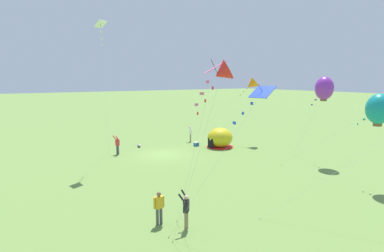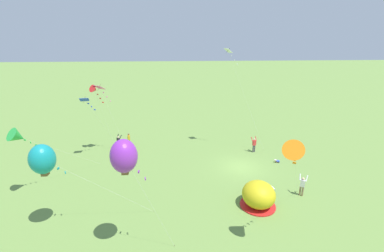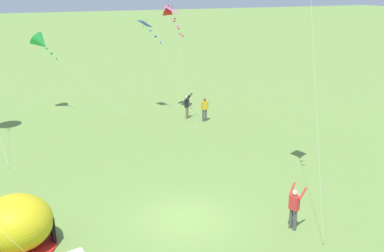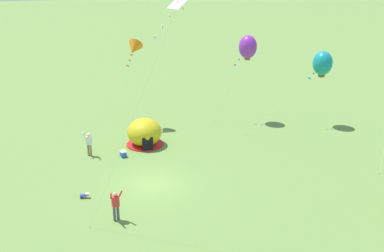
{
  "view_description": "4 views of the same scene",
  "coord_description": "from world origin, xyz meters",
  "px_view_note": "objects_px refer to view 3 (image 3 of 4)",
  "views": [
    {
      "loc": [
        12.79,
        25.29,
        7.25
      ],
      "look_at": [
        -1.76,
        2.44,
        2.98
      ],
      "focal_mm": 28.0,
      "sensor_mm": 36.0,
      "label": 1
    },
    {
      "loc": [
        -23.61,
        7.03,
        12.54
      ],
      "look_at": [
        3.01,
        4.93,
        3.68
      ],
      "focal_mm": 24.0,
      "sensor_mm": 36.0,
      "label": 2
    },
    {
      "loc": [
        -6.35,
        -15.66,
        9.49
      ],
      "look_at": [
        1.37,
        2.52,
        3.2
      ],
      "focal_mm": 42.0,
      "sensor_mm": 36.0,
      "label": 3
    },
    {
      "loc": [
        25.13,
        -3.24,
        13.21
      ],
      "look_at": [
        -0.75,
        2.76,
        3.44
      ],
      "focal_mm": 42.0,
      "sensor_mm": 36.0,
      "label": 4
    }
  ],
  "objects_px": {
    "popup_tent": "(16,224)",
    "kite_red": "(169,13)",
    "kite_green": "(41,43)",
    "kite_pink": "(172,13)",
    "person_far_back": "(205,108)",
    "kite_blue": "(147,27)",
    "person_center_field": "(294,207)",
    "person_near_tent": "(187,105)"
  },
  "relations": [
    {
      "from": "popup_tent",
      "to": "person_center_field",
      "type": "xyz_separation_m",
      "value": [
        10.28,
        -2.88,
        0.0
      ]
    },
    {
      "from": "person_center_field",
      "to": "kite_red",
      "type": "height_order",
      "value": "kite_red"
    },
    {
      "from": "person_center_field",
      "to": "kite_blue",
      "type": "distance_m",
      "value": 19.34
    },
    {
      "from": "person_far_back",
      "to": "kite_green",
      "type": "bearing_deg",
      "value": 146.19
    },
    {
      "from": "kite_red",
      "to": "person_near_tent",
      "type": "bearing_deg",
      "value": -74.7
    },
    {
      "from": "kite_blue",
      "to": "kite_green",
      "type": "height_order",
      "value": "kite_blue"
    },
    {
      "from": "kite_green",
      "to": "kite_pink",
      "type": "distance_m",
      "value": 10.0
    },
    {
      "from": "kite_red",
      "to": "popup_tent",
      "type": "bearing_deg",
      "value": -127.82
    },
    {
      "from": "person_far_back",
      "to": "person_near_tent",
      "type": "bearing_deg",
      "value": 130.5
    },
    {
      "from": "kite_pink",
      "to": "person_center_field",
      "type": "bearing_deg",
      "value": -94.71
    },
    {
      "from": "person_far_back",
      "to": "kite_red",
      "type": "distance_m",
      "value": 7.33
    },
    {
      "from": "kite_blue",
      "to": "kite_red",
      "type": "height_order",
      "value": "kite_red"
    },
    {
      "from": "person_far_back",
      "to": "kite_green",
      "type": "height_order",
      "value": "kite_green"
    },
    {
      "from": "popup_tent",
      "to": "person_center_field",
      "type": "distance_m",
      "value": 10.68
    },
    {
      "from": "popup_tent",
      "to": "kite_green",
      "type": "xyz_separation_m",
      "value": [
        3.03,
        18.9,
        4.34
      ]
    },
    {
      "from": "popup_tent",
      "to": "person_far_back",
      "type": "relative_size",
      "value": 1.63
    },
    {
      "from": "person_near_tent",
      "to": "kite_green",
      "type": "xyz_separation_m",
      "value": [
        -9.25,
        5.73,
        4.33
      ]
    },
    {
      "from": "person_center_field",
      "to": "kite_pink",
      "type": "relative_size",
      "value": 0.23
    },
    {
      "from": "popup_tent",
      "to": "kite_red",
      "type": "height_order",
      "value": "kite_red"
    },
    {
      "from": "person_far_back",
      "to": "kite_pink",
      "type": "relative_size",
      "value": 0.21
    },
    {
      "from": "kite_red",
      "to": "kite_pink",
      "type": "relative_size",
      "value": 0.99
    },
    {
      "from": "person_center_field",
      "to": "kite_red",
      "type": "bearing_deg",
      "value": 85.36
    },
    {
      "from": "person_far_back",
      "to": "popup_tent",
      "type": "bearing_deg",
      "value": -137.49
    },
    {
      "from": "person_far_back",
      "to": "kite_pink",
      "type": "xyz_separation_m",
      "value": [
        -1.49,
        2.33,
        6.51
      ]
    },
    {
      "from": "person_far_back",
      "to": "kite_green",
      "type": "relative_size",
      "value": 0.27
    },
    {
      "from": "kite_blue",
      "to": "kite_red",
      "type": "bearing_deg",
      "value": -19.78
    },
    {
      "from": "kite_red",
      "to": "kite_green",
      "type": "bearing_deg",
      "value": 156.56
    },
    {
      "from": "person_center_field",
      "to": "person_near_tent",
      "type": "xyz_separation_m",
      "value": [
        2.0,
        16.06,
        0.0
      ]
    },
    {
      "from": "popup_tent",
      "to": "kite_pink",
      "type": "height_order",
      "value": "kite_pink"
    },
    {
      "from": "popup_tent",
      "to": "kite_blue",
      "type": "relative_size",
      "value": 0.4
    },
    {
      "from": "popup_tent",
      "to": "kite_blue",
      "type": "height_order",
      "value": "kite_blue"
    },
    {
      "from": "popup_tent",
      "to": "person_far_back",
      "type": "distance_m",
      "value": 17.9
    },
    {
      "from": "kite_pink",
      "to": "kite_green",
      "type": "bearing_deg",
      "value": 152.7
    },
    {
      "from": "person_center_field",
      "to": "kite_green",
      "type": "bearing_deg",
      "value": 108.41
    },
    {
      "from": "popup_tent",
      "to": "kite_pink",
      "type": "distance_m",
      "value": 19.67
    },
    {
      "from": "kite_pink",
      "to": "kite_red",
      "type": "bearing_deg",
      "value": 87.04
    },
    {
      "from": "popup_tent",
      "to": "kite_blue",
      "type": "distance_m",
      "value": 19.5
    },
    {
      "from": "person_far_back",
      "to": "kite_blue",
      "type": "distance_m",
      "value": 7.21
    },
    {
      "from": "kite_blue",
      "to": "kite_pink",
      "type": "bearing_deg",
      "value": -40.13
    },
    {
      "from": "kite_green",
      "to": "person_far_back",
      "type": "bearing_deg",
      "value": -33.81
    },
    {
      "from": "person_center_field",
      "to": "person_far_back",
      "type": "relative_size",
      "value": 1.1
    },
    {
      "from": "person_near_tent",
      "to": "kite_blue",
      "type": "relative_size",
      "value": 0.27
    }
  ]
}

